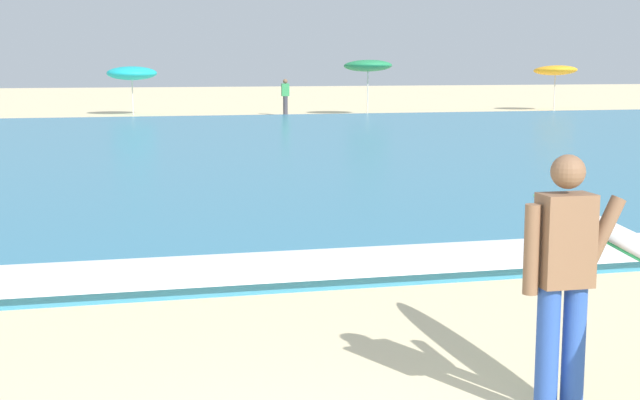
% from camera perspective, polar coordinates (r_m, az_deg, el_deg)
% --- Properties ---
extents(sea, '(120.00, 28.00, 0.14)m').
position_cam_1_polar(sea, '(22.72, -10.86, 3.00)').
color(sea, teal).
rests_on(sea, ground).
extents(surf_foam, '(120.00, 1.43, 0.01)m').
position_cam_1_polar(surf_foam, '(9.50, -6.63, -4.40)').
color(surf_foam, white).
rests_on(surf_foam, sea).
extents(surfer_with_board, '(0.94, 2.89, 1.73)m').
position_cam_1_polar(surfer_with_board, '(6.06, 17.38, -3.71)').
color(surfer_with_board, '#284CA3').
rests_on(surfer_with_board, ground).
extents(beach_umbrella_1, '(2.16, 2.16, 2.12)m').
position_cam_1_polar(beach_umbrella_1, '(40.08, -11.91, 7.91)').
color(beach_umbrella_1, beige).
rests_on(beach_umbrella_1, ground).
extents(beach_umbrella_2, '(2.10, 2.12, 2.44)m').
position_cam_1_polar(beach_umbrella_2, '(39.27, 3.07, 8.54)').
color(beach_umbrella_2, beige).
rests_on(beach_umbrella_2, ground).
extents(beach_umbrella_3, '(2.04, 2.06, 2.19)m').
position_cam_1_polar(beach_umbrella_3, '(44.32, 14.78, 7.99)').
color(beach_umbrella_3, beige).
rests_on(beach_umbrella_3, ground).
extents(beachgoer_near_row_left, '(0.32, 0.20, 1.58)m').
position_cam_1_polar(beachgoer_near_row_left, '(38.84, -2.22, 6.64)').
color(beachgoer_near_row_left, '#383842').
rests_on(beachgoer_near_row_left, ground).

